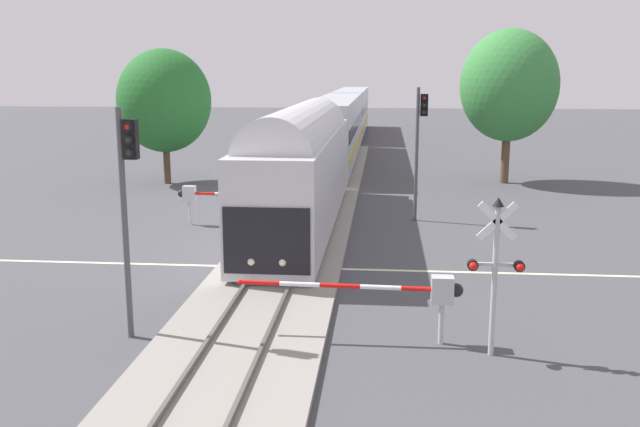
{
  "coord_description": "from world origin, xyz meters",
  "views": [
    {
      "loc": [
        3.62,
        -23.94,
        6.92
      ],
      "look_at": [
        1.42,
        0.03,
        2.0
      ],
      "focal_mm": 39.28,
      "sensor_mm": 36.0,
      "label": 1
    }
  ],
  "objects_px": {
    "traffic_signal_far_side": "(420,133)",
    "crossing_signal_mast": "(496,261)",
    "commuter_train": "(337,127)",
    "oak_far_right": "(509,86)",
    "oak_behind_train": "(164,101)",
    "crossing_gate_near": "(417,291)",
    "traffic_signal_median": "(127,187)",
    "crossing_gate_far": "(207,195)"
  },
  "relations": [
    {
      "from": "traffic_signal_far_side",
      "to": "crossing_signal_mast",
      "type": "bearing_deg",
      "value": -86.04
    },
    {
      "from": "commuter_train",
      "to": "traffic_signal_far_side",
      "type": "relative_size",
      "value": 11.07
    },
    {
      "from": "traffic_signal_far_side",
      "to": "oak_far_right",
      "type": "bearing_deg",
      "value": 63.47
    },
    {
      "from": "crossing_signal_mast",
      "to": "oak_behind_train",
      "type": "xyz_separation_m",
      "value": [
        -16.19,
        25.62,
        2.68
      ]
    },
    {
      "from": "crossing_gate_near",
      "to": "traffic_signal_far_side",
      "type": "bearing_deg",
      "value": 87.24
    },
    {
      "from": "crossing_gate_near",
      "to": "crossing_signal_mast",
      "type": "height_order",
      "value": "crossing_signal_mast"
    },
    {
      "from": "commuter_train",
      "to": "oak_behind_train",
      "type": "height_order",
      "value": "oak_behind_train"
    },
    {
      "from": "traffic_signal_median",
      "to": "traffic_signal_far_side",
      "type": "height_order",
      "value": "traffic_signal_far_side"
    },
    {
      "from": "crossing_signal_mast",
      "to": "traffic_signal_far_side",
      "type": "distance_m",
      "value": 16.0
    },
    {
      "from": "crossing_signal_mast",
      "to": "crossing_gate_far",
      "type": "bearing_deg",
      "value": 127.38
    },
    {
      "from": "commuter_train",
      "to": "crossing_gate_far",
      "type": "height_order",
      "value": "commuter_train"
    },
    {
      "from": "crossing_signal_mast",
      "to": "oak_far_right",
      "type": "bearing_deg",
      "value": 80.13
    },
    {
      "from": "commuter_train",
      "to": "oak_behind_train",
      "type": "bearing_deg",
      "value": -132.12
    },
    {
      "from": "crossing_gate_far",
      "to": "oak_behind_train",
      "type": "bearing_deg",
      "value": 115.3
    },
    {
      "from": "commuter_train",
      "to": "oak_far_right",
      "type": "xyz_separation_m",
      "value": [
        11.17,
        -8.77,
        3.3
      ]
    },
    {
      "from": "commuter_train",
      "to": "crossing_gate_far",
      "type": "distance_m",
      "value": 22.96
    },
    {
      "from": "traffic_signal_median",
      "to": "oak_far_right",
      "type": "bearing_deg",
      "value": 62.89
    },
    {
      "from": "commuter_train",
      "to": "traffic_signal_median",
      "type": "relative_size",
      "value": 11.34
    },
    {
      "from": "crossing_gate_near",
      "to": "commuter_train",
      "type": "bearing_deg",
      "value": 97.18
    },
    {
      "from": "traffic_signal_far_side",
      "to": "commuter_train",
      "type": "bearing_deg",
      "value": 104.27
    },
    {
      "from": "crossing_signal_mast",
      "to": "traffic_signal_far_side",
      "type": "relative_size",
      "value": 0.64
    },
    {
      "from": "traffic_signal_far_side",
      "to": "oak_behind_train",
      "type": "bearing_deg",
      "value": 147.14
    },
    {
      "from": "crossing_gate_near",
      "to": "oak_far_right",
      "type": "height_order",
      "value": "oak_far_right"
    },
    {
      "from": "crossing_signal_mast",
      "to": "oak_behind_train",
      "type": "height_order",
      "value": "oak_behind_train"
    },
    {
      "from": "commuter_train",
      "to": "oak_behind_train",
      "type": "relative_size",
      "value": 8.29
    },
    {
      "from": "crossing_gate_far",
      "to": "oak_behind_train",
      "type": "height_order",
      "value": "oak_behind_train"
    },
    {
      "from": "crossing_gate_far",
      "to": "traffic_signal_median",
      "type": "bearing_deg",
      "value": -83.71
    },
    {
      "from": "commuter_train",
      "to": "crossing_signal_mast",
      "type": "distance_m",
      "value": 37.06
    },
    {
      "from": "crossing_gate_near",
      "to": "oak_far_right",
      "type": "xyz_separation_m",
      "value": [
        6.66,
        27.09,
        4.63
      ]
    },
    {
      "from": "traffic_signal_median",
      "to": "traffic_signal_far_side",
      "type": "xyz_separation_m",
      "value": [
        8.1,
        15.53,
        0.09
      ]
    },
    {
      "from": "traffic_signal_median",
      "to": "oak_behind_train",
      "type": "bearing_deg",
      "value": 105.47
    },
    {
      "from": "commuter_train",
      "to": "crossing_gate_far",
      "type": "xyz_separation_m",
      "value": [
        -4.36,
        -22.5,
        -1.33
      ]
    },
    {
      "from": "traffic_signal_median",
      "to": "traffic_signal_far_side",
      "type": "distance_m",
      "value": 17.51
    },
    {
      "from": "crossing_gate_far",
      "to": "commuter_train",
      "type": "bearing_deg",
      "value": 79.04
    },
    {
      "from": "crossing_gate_far",
      "to": "oak_far_right",
      "type": "distance_m",
      "value": 21.24
    },
    {
      "from": "crossing_gate_near",
      "to": "crossing_gate_far",
      "type": "bearing_deg",
      "value": 123.59
    },
    {
      "from": "crossing_gate_far",
      "to": "traffic_signal_far_side",
      "type": "height_order",
      "value": "traffic_signal_far_side"
    },
    {
      "from": "crossing_gate_far",
      "to": "traffic_signal_median",
      "type": "xyz_separation_m",
      "value": [
        1.51,
        -13.67,
        2.63
      ]
    },
    {
      "from": "commuter_train",
      "to": "crossing_signal_mast",
      "type": "bearing_deg",
      "value": -80.14
    },
    {
      "from": "commuter_train",
      "to": "oak_behind_train",
      "type": "xyz_separation_m",
      "value": [
        -9.85,
        -10.89,
        2.38
      ]
    },
    {
      "from": "crossing_gate_near",
      "to": "oak_behind_train",
      "type": "bearing_deg",
      "value": 119.91
    },
    {
      "from": "oak_far_right",
      "to": "oak_behind_train",
      "type": "distance_m",
      "value": 21.15
    }
  ]
}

